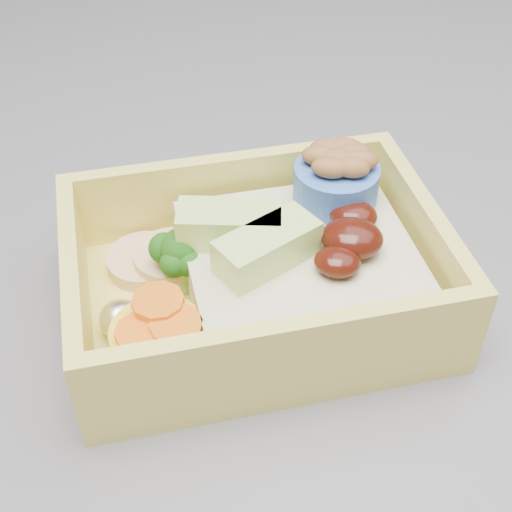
# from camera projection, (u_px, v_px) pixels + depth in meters

# --- Properties ---
(bento_box) EXTENTS (0.24, 0.21, 0.07)m
(bento_box) POSITION_uv_depth(u_px,v_px,m) (266.00, 269.00, 0.39)
(bento_box) COLOR #EADB60
(bento_box) RESTS_ON island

